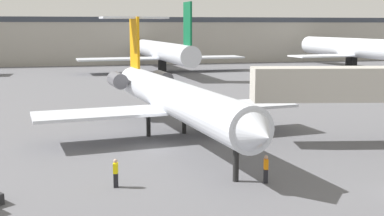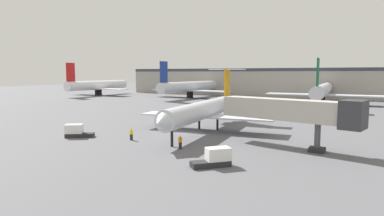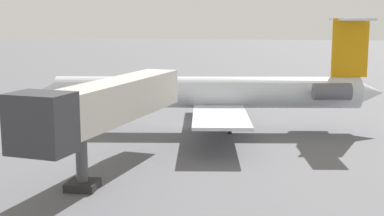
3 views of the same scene
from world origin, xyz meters
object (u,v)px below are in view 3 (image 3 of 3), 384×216
object	(u,v)px
ground_crew_marshaller	(109,108)
baggage_tug_lead	(111,96)
regional_jet	(217,92)
ground_crew_loader	(66,124)
jet_bridge	(103,105)

from	to	relation	value
ground_crew_marshaller	baggage_tug_lead	distance (m)	8.64
regional_jet	ground_crew_loader	size ratio (longest dim) A/B	18.69
ground_crew_loader	jet_bridge	bearing A→B (deg)	31.00
jet_bridge	ground_crew_marshaller	size ratio (longest dim) A/B	10.58
jet_bridge	ground_crew_marshaller	world-z (taller)	jet_bridge
jet_bridge	ground_crew_marshaller	bearing A→B (deg)	-163.75
ground_crew_loader	ground_crew_marshaller	bearing A→B (deg)	171.98
jet_bridge	ground_crew_loader	bearing A→B (deg)	-149.00
regional_jet	jet_bridge	size ratio (longest dim) A/B	1.77
ground_crew_marshaller	baggage_tug_lead	bearing A→B (deg)	-164.55
jet_bridge	baggage_tug_lead	world-z (taller)	jet_bridge
jet_bridge	baggage_tug_lead	distance (m)	30.75
ground_crew_loader	baggage_tug_lead	bearing A→B (deg)	-176.42
regional_jet	baggage_tug_lead	size ratio (longest dim) A/B	7.73
regional_jet	ground_crew_marshaller	xyz separation A→B (m)	(-5.57, -11.91, -2.70)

